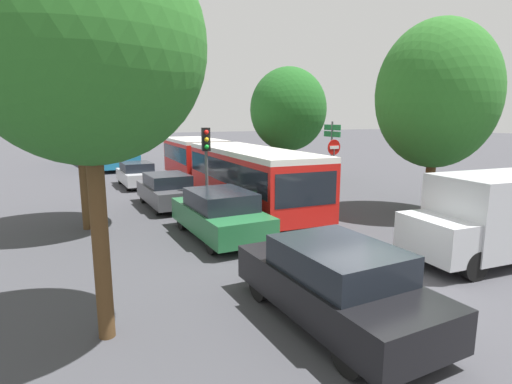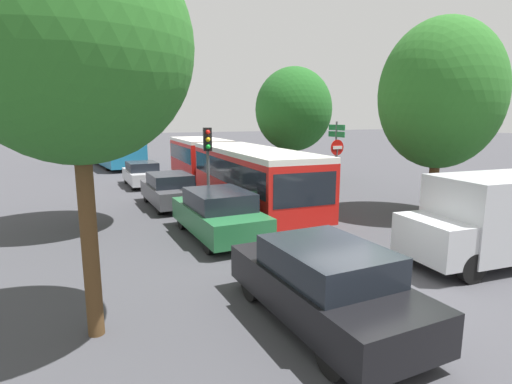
% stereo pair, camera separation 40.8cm
% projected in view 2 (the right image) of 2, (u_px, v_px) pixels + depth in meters
% --- Properties ---
extents(ground_plane, '(200.00, 200.00, 0.00)m').
position_uv_depth(ground_plane, '(374.00, 290.00, 8.83)').
color(ground_plane, '#3D3D42').
extents(articulated_bus, '(4.10, 17.07, 2.51)m').
position_uv_depth(articulated_bus, '(225.00, 165.00, 20.20)').
color(articulated_bus, red).
rests_on(articulated_bus, ground).
extents(city_bus_rear, '(3.40, 11.62, 2.47)m').
position_uv_depth(city_bus_rear, '(111.00, 147.00, 32.38)').
color(city_bus_rear, teal).
rests_on(city_bus_rear, ground).
extents(queued_car_black, '(1.98, 4.43, 1.52)m').
position_uv_depth(queued_car_black, '(324.00, 284.00, 7.31)').
color(queued_car_black, black).
rests_on(queued_car_black, ground).
extents(queued_car_green, '(1.98, 4.45, 1.53)m').
position_uv_depth(queued_car_green, '(218.00, 214.00, 12.67)').
color(queued_car_green, '#236638').
rests_on(queued_car_green, ground).
extents(queued_car_graphite, '(1.87, 4.18, 1.44)m').
position_uv_depth(queued_car_graphite, '(170.00, 190.00, 17.17)').
color(queued_car_graphite, '#47474C').
rests_on(queued_car_graphite, ground).
extents(queued_car_silver, '(1.76, 3.95, 1.36)m').
position_uv_depth(queued_car_silver, '(142.00, 174.00, 22.42)').
color(queued_car_silver, '#B7BABF').
rests_on(queued_car_silver, ground).
extents(white_van, '(5.22, 2.60, 2.31)m').
position_uv_depth(white_van, '(502.00, 216.00, 10.42)').
color(white_van, '#B7BABF').
rests_on(white_van, ground).
extents(traffic_light, '(0.36, 0.39, 3.40)m').
position_uv_depth(traffic_light, '(208.00, 151.00, 15.61)').
color(traffic_light, '#56595E').
rests_on(traffic_light, ground).
extents(no_entry_sign, '(0.70, 0.08, 2.82)m').
position_uv_depth(no_entry_sign, '(337.00, 161.00, 17.94)').
color(no_entry_sign, '#56595E').
rests_on(no_entry_sign, ground).
extents(direction_sign_post, '(0.19, 1.40, 3.60)m').
position_uv_depth(direction_sign_post, '(336.00, 142.00, 20.35)').
color(direction_sign_post, '#56595E').
rests_on(direction_sign_post, ground).
extents(tree_left_near, '(3.70, 3.70, 6.74)m').
position_uv_depth(tree_left_near, '(74.00, 46.00, 6.17)').
color(tree_left_near, '#51381E').
rests_on(tree_left_near, ground).
extents(tree_left_mid, '(4.79, 4.79, 6.83)m').
position_uv_depth(tree_left_mid, '(81.00, 95.00, 13.22)').
color(tree_left_mid, '#51381E').
rests_on(tree_left_mid, ground).
extents(tree_right_near, '(4.56, 4.56, 7.45)m').
position_uv_depth(tree_right_near, '(439.00, 98.00, 14.98)').
color(tree_right_near, '#51381E').
rests_on(tree_right_near, ground).
extents(tree_right_mid, '(4.56, 4.56, 6.76)m').
position_uv_depth(tree_right_mid, '(293.00, 109.00, 23.80)').
color(tree_right_mid, '#51381E').
rests_on(tree_right_mid, ground).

